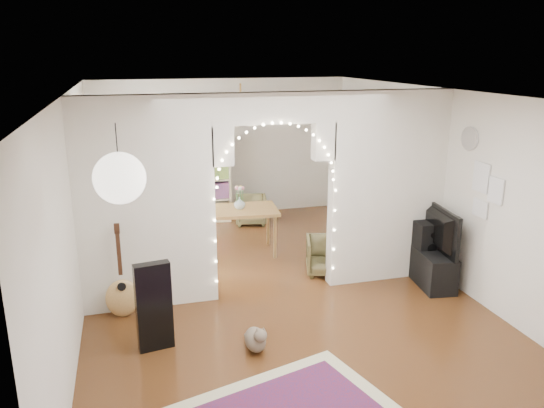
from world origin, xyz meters
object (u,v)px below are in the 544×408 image
object	(u,v)px
floor_speaker	(426,251)
bookcase	(190,180)
media_console	(430,266)
acoustic_guitar	(121,283)
dining_table	(240,213)
dining_chair_right	(327,256)
dining_chair_left	(251,210)

from	to	relation	value
floor_speaker	bookcase	size ratio (longest dim) A/B	0.54
media_console	bookcase	xyz separation A→B (m)	(-2.91, 3.86, 0.55)
floor_speaker	acoustic_guitar	bearing A→B (deg)	-177.32
bookcase	dining_table	world-z (taller)	bookcase
dining_table	dining_chair_right	bearing A→B (deg)	-42.30
dining_chair_left	acoustic_guitar	bearing A→B (deg)	-115.32
floor_speaker	bookcase	world-z (taller)	bookcase
acoustic_guitar	media_console	world-z (taller)	acoustic_guitar
floor_speaker	media_console	world-z (taller)	floor_speaker
dining_chair_left	dining_chair_right	size ratio (longest dim) A/B	0.99
floor_speaker	dining_chair_left	xyz separation A→B (m)	(-1.82, 3.23, -0.16)
acoustic_guitar	dining_table	size ratio (longest dim) A/B	0.82
media_console	dining_chair_left	world-z (taller)	dining_chair_left
dining_chair_left	dining_chair_right	world-z (taller)	dining_chair_right
floor_speaker	dining_chair_right	world-z (taller)	floor_speaker
dining_chair_right	acoustic_guitar	bearing A→B (deg)	-151.52
floor_speaker	dining_table	bearing A→B (deg)	145.91
floor_speaker	dining_table	xyz separation A→B (m)	(-2.35, 1.76, 0.25)
dining_chair_right	bookcase	bearing A→B (deg)	134.09
dining_table	bookcase	bearing A→B (deg)	110.75
bookcase	dining_table	distance (m)	2.07
floor_speaker	media_console	size ratio (longest dim) A/B	0.87
floor_speaker	dining_table	world-z (taller)	floor_speaker
bookcase	dining_chair_right	xyz separation A→B (m)	(1.62, -3.15, -0.53)
floor_speaker	dining_chair_right	xyz separation A→B (m)	(-1.29, 0.60, -0.16)
acoustic_guitar	dining_chair_right	bearing A→B (deg)	19.96
dining_table	dining_chair_right	distance (m)	1.62
media_console	dining_table	distance (m)	3.03
bookcase	floor_speaker	bearing A→B (deg)	-41.67
bookcase	dining_chair_left	xyz separation A→B (m)	(1.09, -0.52, -0.53)
media_console	bookcase	world-z (taller)	bookcase
floor_speaker	media_console	distance (m)	0.21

